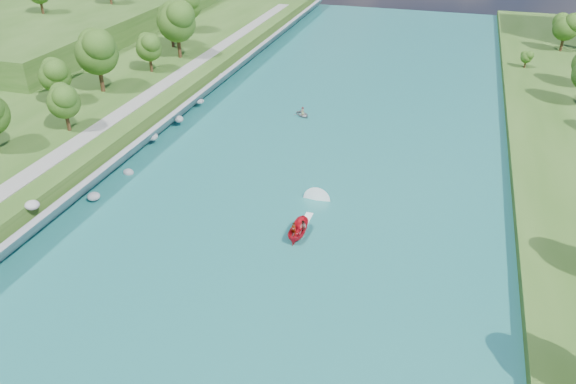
% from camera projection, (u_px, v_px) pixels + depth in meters
% --- Properties ---
extents(ground, '(260.00, 260.00, 0.00)m').
position_uv_depth(ground, '(238.00, 293.00, 57.28)').
color(ground, '#2D5119').
rests_on(ground, ground).
extents(river_water, '(55.00, 240.00, 0.10)m').
position_uv_depth(river_water, '(293.00, 198.00, 73.84)').
color(river_water, '#1C656A').
rests_on(river_water, ground).
extents(ridge_west, '(60.00, 120.00, 9.00)m').
position_uv_depth(ridge_west, '(84.00, 8.00, 154.71)').
color(ridge_west, '#2D5119').
rests_on(ridge_west, ground).
extents(riprap_bank, '(4.36, 236.00, 4.38)m').
position_uv_depth(riprap_bank, '(116.00, 162.00, 78.85)').
color(riprap_bank, slate).
rests_on(riprap_bank, ground).
extents(riverside_path, '(3.00, 200.00, 0.10)m').
position_uv_depth(riverside_path, '(76.00, 143.00, 80.33)').
color(riverside_path, gray).
rests_on(riverside_path, berm_west).
extents(motorboat, '(3.60, 19.19, 2.07)m').
position_uv_depth(motorboat, '(301.00, 226.00, 66.42)').
color(motorboat, red).
rests_on(motorboat, river_water).
extents(raft, '(3.99, 4.01, 1.64)m').
position_uv_depth(raft, '(303.00, 114.00, 98.05)').
color(raft, gray).
rests_on(raft, river_water).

